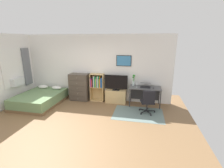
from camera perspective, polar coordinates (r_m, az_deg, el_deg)
ground_plane at (r=4.98m, az=-13.72°, el=-14.73°), size 7.20×7.20×0.00m
wall_back_with_posters at (r=6.68m, az=-5.57°, el=5.73°), size 6.12×0.09×2.70m
area_rug at (r=5.70m, az=9.33°, el=-10.41°), size 1.70×1.20×0.01m
bed at (r=6.98m, az=-24.20°, el=-4.74°), size 1.51×1.94×0.57m
dresser at (r=6.84m, az=-11.55°, el=-1.09°), size 0.79×0.46×1.12m
bookshelf at (r=6.60m, az=-5.40°, el=-0.13°), size 0.56×0.30×1.15m
tv_stand at (r=6.51m, az=1.44°, el=-4.37°), size 0.81×0.41×0.53m
television at (r=6.32m, az=1.44°, el=0.49°), size 0.92×0.16×0.62m
desk at (r=6.29m, az=11.75°, el=-2.14°), size 1.17×0.59×0.74m
office_chair at (r=5.60m, az=12.71°, el=-6.02°), size 0.58×0.57×0.86m
laptop at (r=6.22m, az=11.89°, el=-0.41°), size 0.41×0.44×0.17m
computer_mouse at (r=6.10m, az=14.58°, el=-1.39°), size 0.06×0.10×0.03m
bamboo_vase at (r=6.30m, az=7.72°, el=1.33°), size 0.11×0.10×0.43m
wine_glass at (r=6.08m, az=8.85°, el=0.04°), size 0.07×0.07×0.18m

